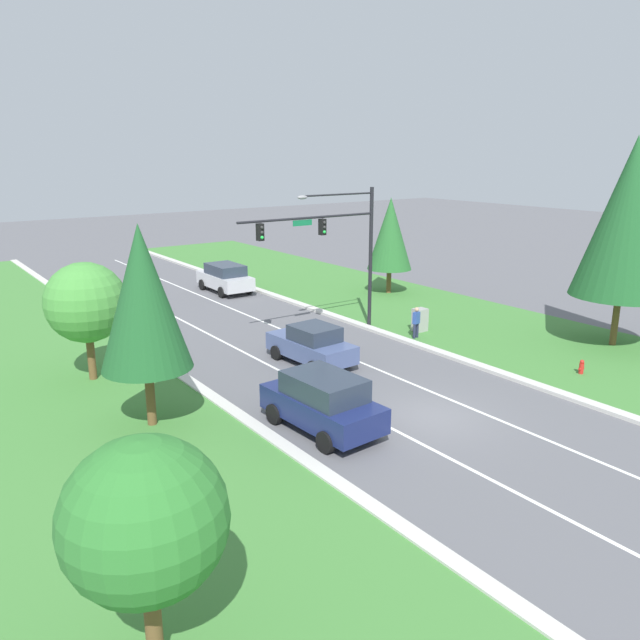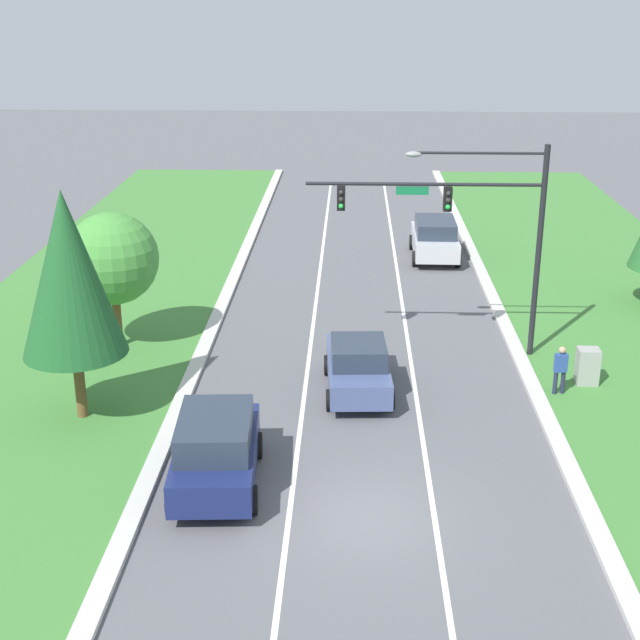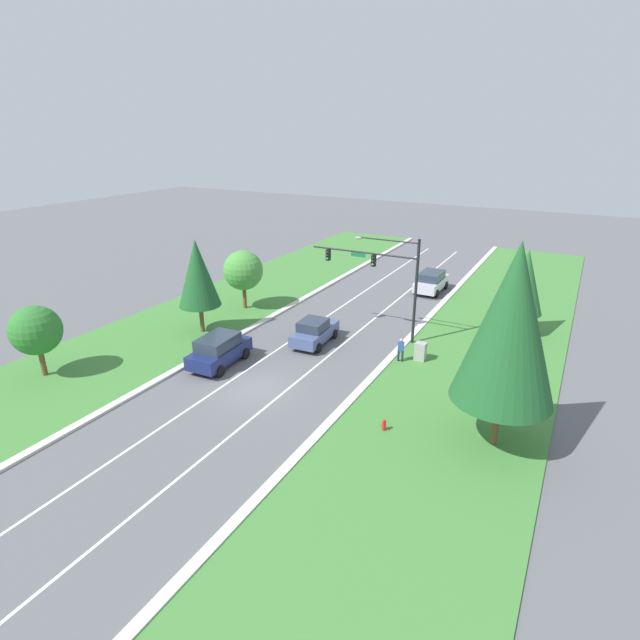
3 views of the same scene
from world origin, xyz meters
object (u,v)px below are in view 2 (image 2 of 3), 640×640
traffic_signal_mast (471,217)px  navy_suv (216,449)px  oak_far_left_tree (112,259)px  utility_cabinet (587,367)px  silver_suv (435,238)px  conifer_mid_left_tree (69,274)px  pedestrian (560,369)px  slate_blue_sedan (358,366)px

traffic_signal_mast → navy_suv: traffic_signal_mast is taller
navy_suv → oak_far_left_tree: 10.97m
navy_suv → traffic_signal_mast: bearing=47.5°
traffic_signal_mast → utility_cabinet: (3.74, -2.49, -4.39)m
silver_suv → conifer_mid_left_tree: size_ratio=0.68×
oak_far_left_tree → pedestrian: bearing=-13.4°
oak_far_left_tree → traffic_signal_mast: bearing=-1.3°
navy_suv → conifer_mid_left_tree: conifer_mid_left_tree is taller
traffic_signal_mast → utility_cabinet: traffic_signal_mast is taller
silver_suv → traffic_signal_mast: bearing=-89.3°
slate_blue_sedan → navy_suv: bearing=-125.1°
slate_blue_sedan → navy_suv: 7.00m
pedestrian → oak_far_left_tree: 15.76m
slate_blue_sedan → pedestrian: bearing=-3.5°
slate_blue_sedan → utility_cabinet: slate_blue_sedan is taller
slate_blue_sedan → conifer_mid_left_tree: size_ratio=0.64×
traffic_signal_mast → pedestrian: bearing=-51.2°
navy_suv → conifer_mid_left_tree: size_ratio=0.66×
traffic_signal_mast → oak_far_left_tree: traffic_signal_mast is taller
slate_blue_sedan → oak_far_left_tree: 9.71m
silver_suv → oak_far_left_tree: 17.54m
silver_suv → slate_blue_sedan: 16.11m
navy_suv → oak_far_left_tree: size_ratio=0.94×
conifer_mid_left_tree → traffic_signal_mast: bearing=24.3°
traffic_signal_mast → oak_far_left_tree: (-12.48, 0.29, -1.68)m
pedestrian → oak_far_left_tree: oak_far_left_tree is taller
traffic_signal_mast → silver_suv: 13.03m
utility_cabinet → conifer_mid_left_tree: bearing=-169.4°
traffic_signal_mast → conifer_mid_left_tree: size_ratio=1.14×
utility_cabinet → navy_suv: bearing=-149.2°
silver_suv → oak_far_left_tree: size_ratio=0.96×
silver_suv → navy_suv: size_ratio=1.03×
conifer_mid_left_tree → slate_blue_sedan: bearing=14.8°
navy_suv → pedestrian: 11.74m
utility_cabinet → traffic_signal_mast: bearing=146.3°
traffic_signal_mast → utility_cabinet: 6.28m
navy_suv → conifer_mid_left_tree: (-4.66, 3.72, 3.56)m
oak_far_left_tree → conifer_mid_left_tree: size_ratio=0.71×
silver_suv → utility_cabinet: size_ratio=3.73×
slate_blue_sedan → utility_cabinet: (7.53, 0.78, -0.25)m
navy_suv → utility_cabinet: size_ratio=3.63×
utility_cabinet → oak_far_left_tree: oak_far_left_tree is taller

